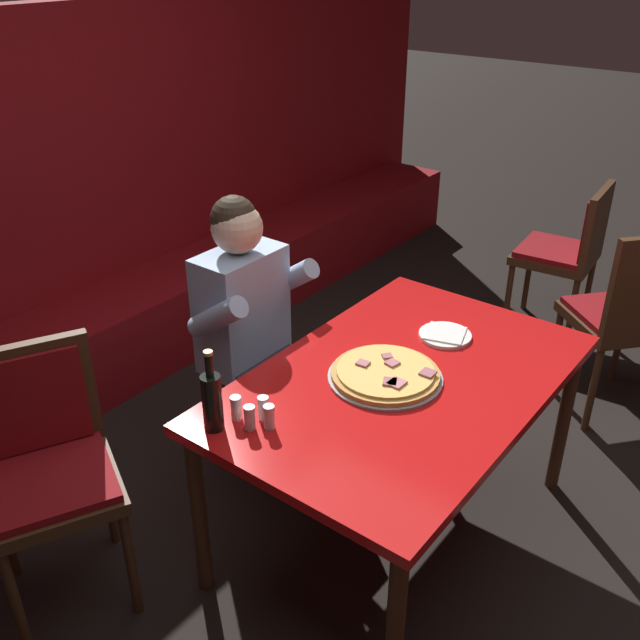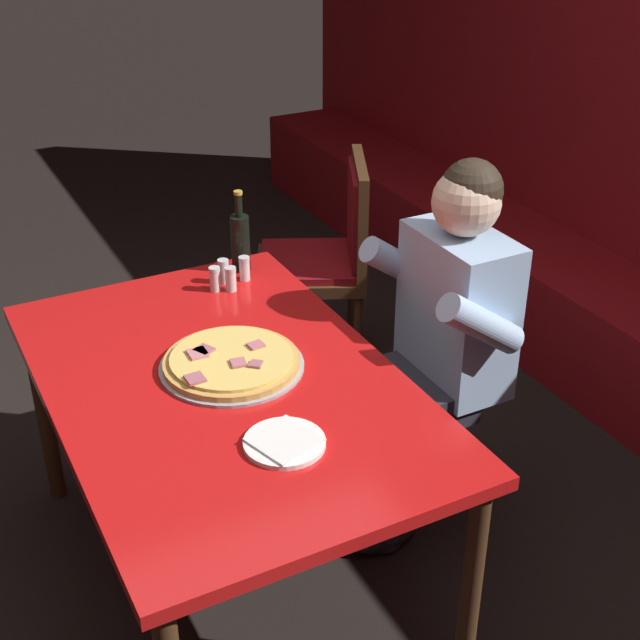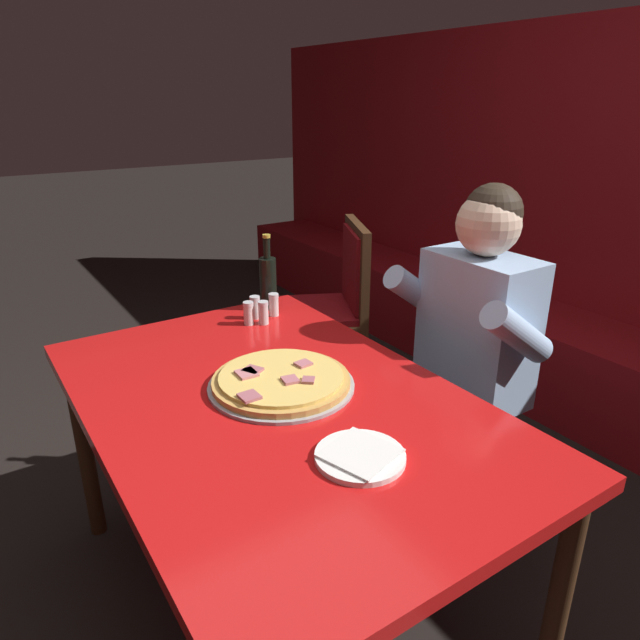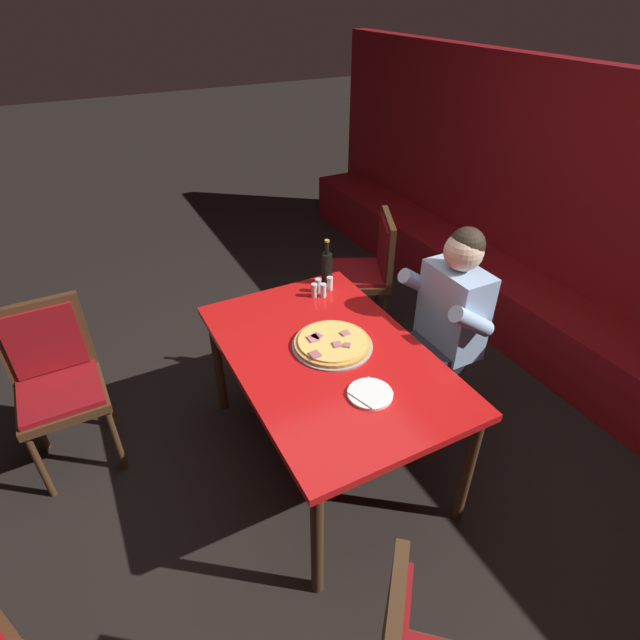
% 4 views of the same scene
% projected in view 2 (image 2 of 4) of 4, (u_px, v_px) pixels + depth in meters
% --- Properties ---
extents(ground_plane, '(24.00, 24.00, 0.00)m').
position_uv_depth(ground_plane, '(235.00, 576.00, 2.88)').
color(ground_plane, black).
extents(main_dining_table, '(1.46, 0.94, 0.76)m').
position_uv_depth(main_dining_table, '(224.00, 401.00, 2.54)').
color(main_dining_table, '#422816').
rests_on(main_dining_table, ground_plane).
extents(pizza, '(0.42, 0.42, 0.05)m').
position_uv_depth(pizza, '(231.00, 362.00, 2.56)').
color(pizza, '#9E9EA3').
rests_on(pizza, main_dining_table).
extents(plate_white_paper, '(0.21, 0.21, 0.02)m').
position_uv_depth(plate_white_paper, '(284.00, 442.00, 2.24)').
color(plate_white_paper, white).
rests_on(plate_white_paper, main_dining_table).
extents(beer_bottle, '(0.07, 0.07, 0.29)m').
position_uv_depth(beer_bottle, '(240.00, 241.00, 3.08)').
color(beer_bottle, black).
rests_on(beer_bottle, main_dining_table).
extents(shaker_parmesan, '(0.04, 0.04, 0.09)m').
position_uv_depth(shaker_parmesan, '(223.00, 272.00, 3.02)').
color(shaker_parmesan, silver).
rests_on(shaker_parmesan, main_dining_table).
extents(shaker_red_pepper_flakes, '(0.04, 0.04, 0.09)m').
position_uv_depth(shaker_red_pepper_flakes, '(244.00, 270.00, 3.04)').
color(shaker_red_pepper_flakes, silver).
rests_on(shaker_red_pepper_flakes, main_dining_table).
extents(shaker_black_pepper, '(0.04, 0.04, 0.09)m').
position_uv_depth(shaker_black_pepper, '(231.00, 280.00, 2.97)').
color(shaker_black_pepper, silver).
rests_on(shaker_black_pepper, main_dining_table).
extents(shaker_oregano, '(0.04, 0.04, 0.09)m').
position_uv_depth(shaker_oregano, '(215.00, 280.00, 2.97)').
color(shaker_oregano, silver).
rests_on(shaker_oregano, main_dining_table).
extents(diner_seated_blue_shirt, '(0.53, 0.53, 1.27)m').
position_uv_depth(diner_seated_blue_shirt, '(434.00, 336.00, 2.82)').
color(diner_seated_blue_shirt, black).
rests_on(diner_seated_blue_shirt, ground_plane).
extents(dining_chair_near_left, '(0.59, 0.59, 0.97)m').
position_uv_depth(dining_chair_near_left, '(328.00, 252.00, 3.68)').
color(dining_chair_near_left, '#422816').
rests_on(dining_chair_near_left, ground_plane).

